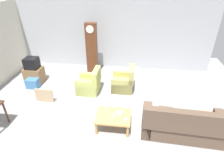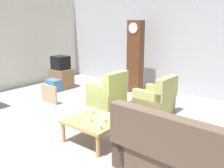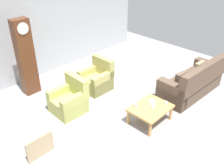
# 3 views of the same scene
# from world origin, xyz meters

# --- Properties ---
(ground_plane) EXTENTS (10.40, 10.40, 0.00)m
(ground_plane) POSITION_xyz_m (0.00, 0.00, 0.00)
(ground_plane) COLOR gray
(garage_door_wall) EXTENTS (8.40, 0.16, 3.20)m
(garage_door_wall) POSITION_xyz_m (0.00, 3.60, 1.60)
(garage_door_wall) COLOR #ADAFB5
(garage_door_wall) RESTS_ON ground_plane
(couch_floral) EXTENTS (2.14, 0.98, 1.04)m
(couch_floral) POSITION_xyz_m (2.32, -0.57, 0.35)
(couch_floral) COLOR brown
(couch_floral) RESTS_ON ground_plane
(armchair_olive_near) EXTENTS (0.81, 0.78, 0.92)m
(armchair_olive_near) POSITION_xyz_m (-0.60, 1.28, 0.31)
(armchair_olive_near) COLOR tan
(armchair_olive_near) RESTS_ON ground_plane
(armchair_olive_far) EXTENTS (0.79, 0.76, 0.92)m
(armchair_olive_far) POSITION_xyz_m (0.62, 1.57, 0.31)
(armchair_olive_far) COLOR tan
(armchair_olive_far) RESTS_ON ground_plane
(coffee_table_wood) EXTENTS (0.96, 0.76, 0.42)m
(coffee_table_wood) POSITION_xyz_m (0.47, -0.46, 0.36)
(coffee_table_wood) COLOR tan
(coffee_table_wood) RESTS_ON ground_plane
(grandfather_clock) EXTENTS (0.44, 0.30, 2.15)m
(grandfather_clock) POSITION_xyz_m (-0.81, 2.81, 1.08)
(grandfather_clock) COLOR #562D19
(grandfather_clock) RESTS_ON ground_plane
(framed_picture_leaning) EXTENTS (0.60, 0.05, 0.49)m
(framed_picture_leaning) POSITION_xyz_m (-1.98, 0.47, 0.24)
(framed_picture_leaning) COLOR tan
(framed_picture_leaning) RESTS_ON ground_plane
(cup_white_porcelain) EXTENTS (0.08, 0.08, 0.07)m
(cup_white_porcelain) POSITION_xyz_m (0.82, -0.66, 0.46)
(cup_white_porcelain) COLOR white
(cup_white_porcelain) RESTS_ON coffee_table_wood
(cup_blue_rimmed) EXTENTS (0.08, 0.08, 0.07)m
(cup_blue_rimmed) POSITION_xyz_m (0.48, -0.53, 0.46)
(cup_blue_rimmed) COLOR silver
(cup_blue_rimmed) RESTS_ON coffee_table_wood
(cup_cream_tall) EXTENTS (0.09, 0.09, 0.09)m
(cup_cream_tall) POSITION_xyz_m (0.23, -0.21, 0.46)
(cup_cream_tall) COLOR beige
(cup_cream_tall) RESTS_ON coffee_table_wood
(bowl_white_stacked) EXTENTS (0.17, 0.17, 0.06)m
(bowl_white_stacked) POSITION_xyz_m (0.64, -0.38, 0.45)
(bowl_white_stacked) COLOR white
(bowl_white_stacked) RESTS_ON coffee_table_wood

